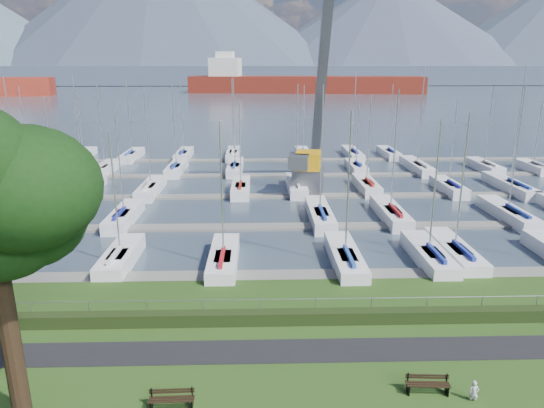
{
  "coord_description": "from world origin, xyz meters",
  "views": [
    {
      "loc": [
        -0.99,
        -23.27,
        13.22
      ],
      "look_at": [
        0.0,
        12.0,
        3.0
      ],
      "focal_mm": 32.0,
      "sensor_mm": 36.0,
      "label": 1
    }
  ],
  "objects_px": {
    "bench_right": "(428,384)",
    "crane": "(312,140)",
    "bench_left": "(172,399)",
    "person": "(474,390)"
  },
  "relations": [
    {
      "from": "bench_left",
      "to": "person",
      "type": "xyz_separation_m",
      "value": [
        12.2,
        0.1,
        0.11
      ]
    },
    {
      "from": "person",
      "to": "crane",
      "type": "xyz_separation_m",
      "value": [
        -2.9,
        35.68,
        4.8
      ]
    },
    {
      "from": "bench_left",
      "to": "crane",
      "type": "distance_m",
      "value": 37.29
    },
    {
      "from": "bench_left",
      "to": "crane",
      "type": "relative_size",
      "value": 0.08
    },
    {
      "from": "person",
      "to": "crane",
      "type": "height_order",
      "value": "crane"
    },
    {
      "from": "bench_right",
      "to": "crane",
      "type": "bearing_deg",
      "value": 95.66
    },
    {
      "from": "bench_left",
      "to": "person",
      "type": "bearing_deg",
      "value": -1.33
    },
    {
      "from": "bench_left",
      "to": "person",
      "type": "distance_m",
      "value": 12.2
    },
    {
      "from": "bench_right",
      "to": "crane",
      "type": "height_order",
      "value": "crane"
    },
    {
      "from": "bench_left",
      "to": "crane",
      "type": "bearing_deg",
      "value": 73.64
    }
  ]
}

